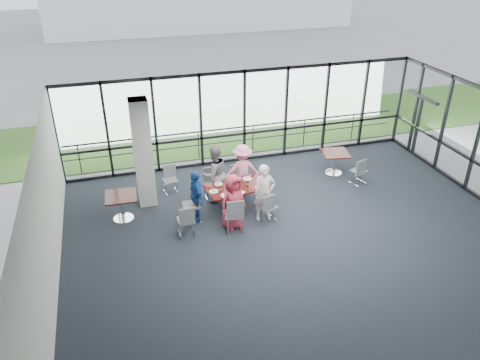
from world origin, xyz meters
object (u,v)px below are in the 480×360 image
object	(u,v)px
structural_column	(143,154)
chair_main_fr	(237,180)
diner_near_left	(233,202)
side_table_left	(121,199)
diner_near_right	(264,193)
diner_end	(196,196)
main_table	(237,190)
chair_main_fl	(212,184)
chair_main_end	(191,205)
chair_main_nr	(268,207)
diner_far_left	(214,174)
chair_main_nl	(233,214)
chair_spare_la	(186,220)
side_table_right	(335,156)
diner_far_right	(242,170)
chair_spare_r	(359,171)
chair_spare_lb	(170,180)

from	to	relation	value
structural_column	chair_main_fr	distance (m)	2.96
structural_column	diner_near_left	size ratio (longest dim) A/B	2.03
side_table_left	diner_near_right	size ratio (longest dim) A/B	0.53
diner_near_right	diner_end	bearing A→B (deg)	167.31
structural_column	main_table	xyz separation A→B (m)	(2.44, -1.09, -0.99)
side_table_left	chair_main_fl	world-z (taller)	chair_main_fl
structural_column	chair_main_end	world-z (taller)	structural_column
diner_near_left	chair_main_nr	bearing A→B (deg)	-18.94
diner_far_left	chair_main_nl	bearing A→B (deg)	74.07
chair_spare_la	diner_near_right	bearing A→B (deg)	3.20
chair_main_fr	diner_near_left	bearing A→B (deg)	61.86
structural_column	chair_main_fr	size ratio (longest dim) A/B	3.80
side_table_right	structural_column	bearing A→B (deg)	-178.55
diner_end	chair_main_nr	bearing A→B (deg)	65.92
diner_near_right	diner_far_right	size ratio (longest dim) A/B	1.02
chair_main_end	chair_spare_la	distance (m)	0.70
diner_near_left	chair_main_fr	size ratio (longest dim) A/B	1.87
diner_near_right	chair_main_fl	distance (m)	1.94
chair_main_end	chair_main_nr	bearing A→B (deg)	78.54
chair_main_nr	chair_main_end	world-z (taller)	chair_main_end
chair_main_fl	chair_spare_r	distance (m)	4.68
chair_main_fl	side_table_left	bearing A→B (deg)	10.68
diner_far_right	chair_main_nl	xyz separation A→B (m)	(-0.82, -1.81, -0.32)
diner_end	chair_spare_r	bearing A→B (deg)	90.10
chair_spare_la	chair_main_end	bearing A→B (deg)	66.58
diner_far_right	diner_end	xyz separation A→B (m)	(-1.63, -1.02, -0.06)
chair_main_nl	diner_near_left	bearing A→B (deg)	77.05
structural_column	chair_main_fl	size ratio (longest dim) A/B	3.57
chair_main_nr	chair_spare_lb	xyz separation A→B (m)	(-2.34, 2.33, -0.01)
main_table	diner_near_right	distance (m)	0.94
structural_column	chair_main_fr	xyz separation A→B (m)	(2.71, -0.15, -1.18)
diner_near_left	chair_main_fl	xyz separation A→B (m)	(-0.17, 1.69, -0.34)
diner_far_right	chair_spare_la	bearing A→B (deg)	44.89
main_table	chair_spare_la	distance (m)	1.86
chair_main_nl	chair_main_end	bearing A→B (deg)	144.99
diner_near_right	diner_near_left	bearing A→B (deg)	-168.39
chair_main_fl	chair_spare_r	world-z (taller)	chair_main_fl
chair_spare_r	side_table_left	bearing A→B (deg)	161.63
chair_main_fl	diner_near_left	bearing A→B (deg)	96.78
diner_near_right	chair_main_nr	size ratio (longest dim) A/B	1.92
structural_column	diner_end	size ratio (longest dim) A/B	2.12
chair_main_nr	chair_main_fr	xyz separation A→B (m)	(-0.38, 1.76, -0.01)
diner_far_left	chair_main_end	bearing A→B (deg)	26.44
structural_column	diner_near_right	world-z (taller)	structural_column
chair_main_end	chair_main_nl	bearing A→B (deg)	55.55
structural_column	diner_far_left	distance (m)	2.11
side_table_left	chair_spare_lb	xyz separation A→B (m)	(1.52, 1.12, -0.22)
side_table_left	side_table_right	size ratio (longest dim) A/B	0.90
chair_main_fl	chair_spare_r	xyz separation A→B (m)	(4.66, -0.45, -0.01)
chair_main_end	diner_far_left	bearing A→B (deg)	140.23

